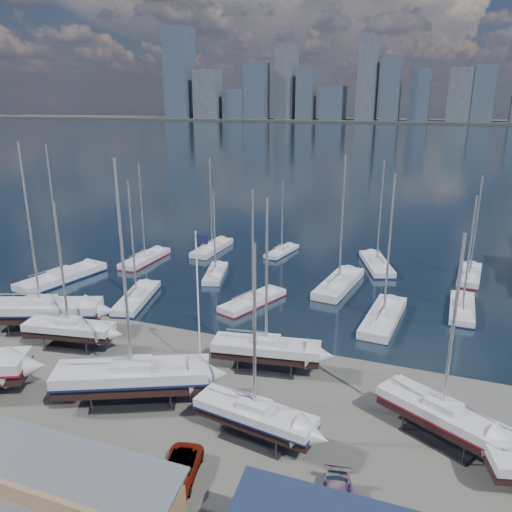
% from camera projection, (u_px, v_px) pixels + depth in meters
% --- Properties ---
extents(ground, '(1400.00, 1400.00, 0.00)m').
position_uv_depth(ground, '(192.00, 393.00, 39.54)').
color(ground, '#605E59').
rests_on(ground, ground).
extents(water, '(1400.00, 600.00, 0.40)m').
position_uv_depth(water, '(418.00, 138.00, 317.02)').
color(water, '#172636').
rests_on(water, ground).
extents(far_shore, '(1400.00, 80.00, 2.20)m').
position_uv_depth(far_shore, '(432.00, 122.00, 549.34)').
color(far_shore, '#2D332D').
rests_on(far_shore, ground).
extents(skyline, '(639.14, 43.80, 107.69)m').
position_uv_depth(skyline, '(428.00, 85.00, 535.13)').
color(skyline, '#475166').
rests_on(skyline, far_shore).
extents(sailboat_cradle_0, '(12.06, 7.23, 18.65)m').
position_uv_depth(sailboat_cradle_0, '(41.00, 310.00, 49.66)').
color(sailboat_cradle_0, '#2D2D33').
rests_on(sailboat_cradle_0, ground).
extents(sailboat_cradle_2, '(8.63, 3.73, 13.82)m').
position_uv_depth(sailboat_cradle_2, '(69.00, 329.00, 46.12)').
color(sailboat_cradle_2, '#2D2D33').
rests_on(sailboat_cradle_2, ground).
extents(sailboat_cradle_3, '(11.89, 7.87, 18.55)m').
position_uv_depth(sailboat_cradle_3, '(133.00, 377.00, 37.67)').
color(sailboat_cradle_3, '#2D2D33').
rests_on(sailboat_cradle_3, ground).
extents(sailboat_cradle_4, '(9.41, 3.97, 14.97)m').
position_uv_depth(sailboat_cradle_4, '(266.00, 349.00, 42.26)').
color(sailboat_cradle_4, '#2D2D33').
rests_on(sailboat_cradle_4, ground).
extents(sailboat_cradle_5, '(8.82, 3.71, 13.98)m').
position_uv_depth(sailboat_cradle_5, '(255.00, 415.00, 33.43)').
color(sailboat_cradle_5, '#2D2D33').
rests_on(sailboat_cradle_5, ground).
extents(sailboat_cradle_6, '(9.07, 6.50, 14.60)m').
position_uv_depth(sailboat_cradle_6, '(442.00, 415.00, 33.37)').
color(sailboat_cradle_6, '#2D2D33').
rests_on(sailboat_cradle_6, ground).
extents(sailboat_moored_0, '(5.70, 12.53, 18.09)m').
position_uv_depth(sailboat_moored_0, '(62.00, 279.00, 64.09)').
color(sailboat_moored_0, black).
rests_on(sailboat_moored_0, water).
extents(sailboat_moored_1, '(2.81, 9.82, 14.65)m').
position_uv_depth(sailboat_moored_1, '(145.00, 260.00, 71.82)').
color(sailboat_moored_1, black).
rests_on(sailboat_moored_1, water).
extents(sailboat_moored_2, '(2.88, 9.91, 14.92)m').
position_uv_depth(sailboat_moored_2, '(212.00, 249.00, 76.99)').
color(sailboat_moored_2, black).
rests_on(sailboat_moored_2, water).
extents(sailboat_moored_3, '(5.04, 10.17, 14.65)m').
position_uv_depth(sailboat_moored_3, '(137.00, 299.00, 57.45)').
color(sailboat_moored_3, black).
rests_on(sailboat_moored_3, water).
extents(sailboat_moored_4, '(4.33, 8.34, 12.13)m').
position_uv_depth(sailboat_moored_4, '(216.00, 274.00, 65.78)').
color(sailboat_moored_4, black).
rests_on(sailboat_moored_4, water).
extents(sailboat_moored_5, '(3.47, 7.99, 11.56)m').
position_uv_depth(sailboat_moored_5, '(282.00, 252.00, 75.47)').
color(sailboat_moored_5, black).
rests_on(sailboat_moored_5, water).
extents(sailboat_moored_6, '(5.60, 9.52, 13.76)m').
position_uv_depth(sailboat_moored_6, '(253.00, 302.00, 56.67)').
color(sailboat_moored_6, black).
rests_on(sailboat_moored_6, water).
extents(sailboat_moored_7, '(4.48, 11.63, 17.11)m').
position_uv_depth(sailboat_moored_7, '(339.00, 285.00, 61.75)').
color(sailboat_moored_7, black).
rests_on(sailboat_moored_7, water).
extents(sailboat_moored_8, '(6.28, 10.78, 15.56)m').
position_uv_depth(sailboat_moored_8, '(376.00, 265.00, 69.33)').
color(sailboat_moored_8, black).
rests_on(sailboat_moored_8, water).
extents(sailboat_moored_9, '(3.91, 10.98, 16.26)m').
position_uv_depth(sailboat_moored_9, '(383.00, 319.00, 52.16)').
color(sailboat_moored_9, black).
rests_on(sailboat_moored_9, water).
extents(sailboat_moored_10, '(2.76, 9.11, 13.52)m').
position_uv_depth(sailboat_moored_10, '(462.00, 310.00, 54.55)').
color(sailboat_moored_10, black).
rests_on(sailboat_moored_10, water).
extents(sailboat_moored_11, '(3.43, 9.57, 14.02)m').
position_uv_depth(sailboat_moored_11, '(469.00, 276.00, 65.14)').
color(sailboat_moored_11, black).
rests_on(sailboat_moored_11, water).
extents(car_b, '(5.09, 2.55, 1.60)m').
position_uv_depth(car_b, '(84.00, 472.00, 29.93)').
color(car_b, gray).
rests_on(car_b, ground).
extents(car_c, '(3.08, 4.97, 1.28)m').
position_uv_depth(car_c, '(179.00, 470.00, 30.33)').
color(car_c, gray).
rests_on(car_c, ground).
extents(car_d, '(2.67, 4.97, 1.37)m').
position_uv_depth(car_d, '(336.00, 505.00, 27.66)').
color(car_d, gray).
rests_on(car_d, ground).
extents(flagpole, '(1.10, 0.12, 12.49)m').
position_uv_depth(flagpole, '(199.00, 294.00, 40.17)').
color(flagpole, white).
rests_on(flagpole, ground).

